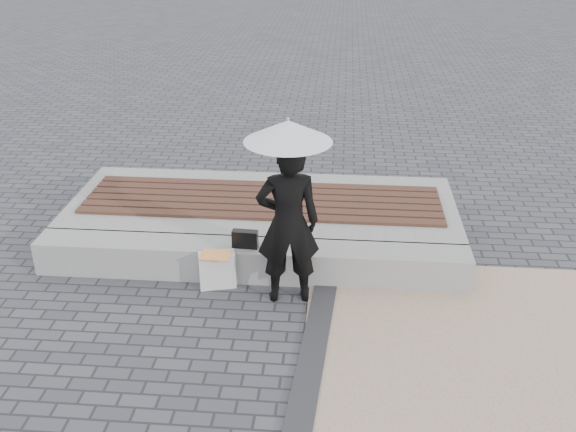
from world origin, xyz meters
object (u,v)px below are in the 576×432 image
at_px(handbag, 245,239).
at_px(woman, 288,223).
at_px(parasol, 288,131).
at_px(seating_ledge, 251,260).
at_px(canvas_tote, 217,270).

bearing_deg(handbag, woman, -33.54).
height_order(woman, handbag, woman).
height_order(parasol, handbag, parasol).
height_order(seating_ledge, handbag, handbag).
bearing_deg(parasol, woman, -90.00).
bearing_deg(handbag, parasol, -33.54).
bearing_deg(parasol, handbag, 143.26).
bearing_deg(seating_ledge, canvas_tote, -140.65).
xyz_separation_m(handbag, canvas_tote, (-0.29, -0.22, -0.29)).
bearing_deg(seating_ledge, parasol, -43.36).
distance_m(handbag, canvas_tote, 0.47).
bearing_deg(woman, seating_ledge, -52.89).
xyz_separation_m(woman, parasol, (0.00, 0.00, 1.01)).
height_order(parasol, canvas_tote, parasol).
bearing_deg(canvas_tote, woman, -26.80).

